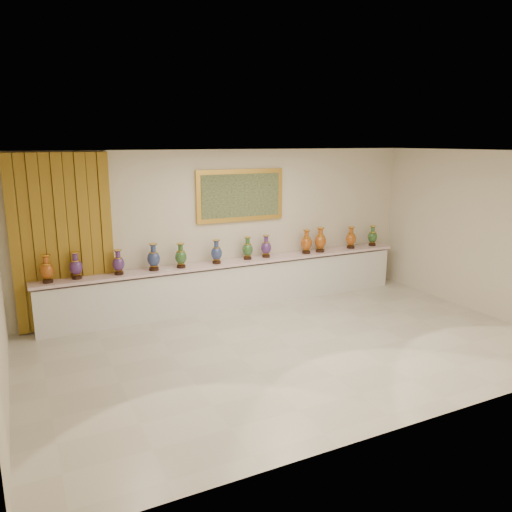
{
  "coord_description": "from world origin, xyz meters",
  "views": [
    {
      "loc": [
        -3.73,
        -6.29,
        3.14
      ],
      "look_at": [
        0.2,
        1.7,
        1.09
      ],
      "focal_mm": 35.0,
      "sensor_mm": 36.0,
      "label": 1
    }
  ],
  "objects_px": {
    "counter": "(234,284)",
    "vase_2": "(118,263)",
    "vase_1": "(76,267)",
    "vase_0": "(47,270)"
  },
  "relations": [
    {
      "from": "vase_2",
      "to": "counter",
      "type": "bearing_deg",
      "value": 1.14
    },
    {
      "from": "vase_1",
      "to": "vase_2",
      "type": "distance_m",
      "value": 0.69
    },
    {
      "from": "vase_1",
      "to": "vase_2",
      "type": "relative_size",
      "value": 1.05
    },
    {
      "from": "counter",
      "to": "vase_2",
      "type": "relative_size",
      "value": 16.64
    },
    {
      "from": "vase_0",
      "to": "vase_2",
      "type": "xyz_separation_m",
      "value": [
        1.14,
        0.01,
        -0.01
      ]
    },
    {
      "from": "counter",
      "to": "vase_0",
      "type": "bearing_deg",
      "value": -179.08
    },
    {
      "from": "vase_0",
      "to": "vase_1",
      "type": "height_order",
      "value": "vase_0"
    },
    {
      "from": "vase_0",
      "to": "vase_2",
      "type": "bearing_deg",
      "value": 0.5
    },
    {
      "from": "vase_1",
      "to": "vase_0",
      "type": "bearing_deg",
      "value": -174.71
    },
    {
      "from": "counter",
      "to": "vase_2",
      "type": "xyz_separation_m",
      "value": [
        -2.18,
        -0.04,
        0.66
      ]
    }
  ]
}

